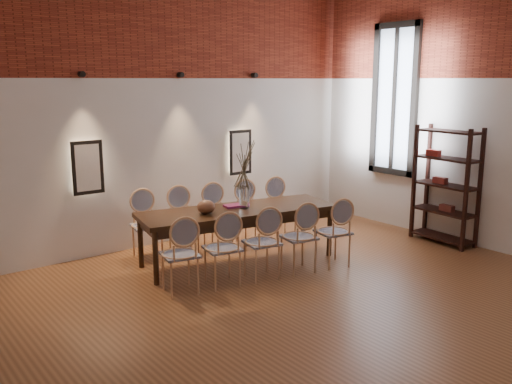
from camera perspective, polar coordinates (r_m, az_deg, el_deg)
floor at (r=6.02m, az=8.12°, el=-12.78°), size 7.00×7.00×0.02m
wall_back at (r=8.34m, az=-9.50°, el=8.29°), size 7.00×0.10×4.00m
brick_band_back at (r=8.30m, az=-9.56°, el=16.91°), size 7.00×0.02×1.50m
niche_left at (r=7.78m, az=-17.38°, el=2.49°), size 0.36×0.06×0.66m
niche_right at (r=9.02m, az=-1.77°, el=4.22°), size 0.36×0.06×0.66m
spot_fixture_left at (r=7.67m, az=-17.88°, el=11.72°), size 0.08×0.10×0.08m
spot_fixture_mid at (r=8.31m, az=-7.95°, el=12.12°), size 0.08×0.10×0.08m
spot_fixture_right at (r=9.10m, az=-0.15°, el=12.18°), size 0.08×0.10×0.08m
window_glass at (r=9.43m, az=14.42°, el=9.37°), size 0.02×0.78×2.38m
window_frame at (r=9.41m, az=14.34°, el=9.37°), size 0.08×0.90×2.50m
window_mullion at (r=9.41m, az=14.34°, el=9.37°), size 0.06×0.06×2.40m
dining_table at (r=7.49m, az=-1.90°, el=-4.57°), size 2.82×1.39×0.75m
chair_near_a at (r=6.45m, az=-8.03°, el=-6.51°), size 0.52×0.52×0.94m
chair_near_b at (r=6.63m, az=-3.58°, el=-5.91°), size 0.52×0.52×0.94m
chair_near_c at (r=6.85m, az=0.61°, el=-5.31°), size 0.52×0.52×0.94m
chair_near_d at (r=7.10m, az=4.50°, el=-4.72°), size 0.52×0.52×0.94m
chair_near_e at (r=7.39m, az=8.11°, el=-4.16°), size 0.52×0.52×0.94m
chair_far_a at (r=7.77m, az=-11.41°, el=-3.49°), size 0.52×0.52×0.94m
chair_far_b at (r=7.92m, az=-7.63°, el=-3.07°), size 0.52×0.52×0.94m
chair_far_c at (r=8.10m, az=-4.01°, el=-2.65°), size 0.52×0.52×0.94m
chair_far_d at (r=8.32m, az=-0.57°, el=-2.24°), size 0.52×0.52×0.94m
chair_far_e at (r=8.56m, az=2.69°, el=-1.85°), size 0.52×0.52×0.94m
vase at (r=7.40m, az=-1.23°, el=-0.57°), size 0.14×0.14×0.30m
dried_branches at (r=7.32m, az=-1.24°, el=2.87°), size 0.50×0.50×0.70m
bowl at (r=7.15m, az=-5.28°, el=-1.56°), size 0.24×0.24×0.18m
book at (r=7.50m, az=-2.34°, el=-1.47°), size 0.29×0.23×0.03m
shelving_rack at (r=8.75m, az=19.33°, el=0.67°), size 0.45×1.02×1.80m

